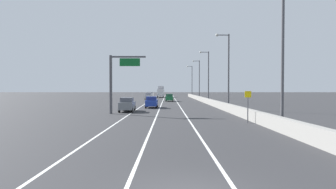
{
  "coord_description": "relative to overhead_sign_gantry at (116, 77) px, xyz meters",
  "views": [
    {
      "loc": [
        -0.65,
        -7.83,
        3.25
      ],
      "look_at": [
        -0.65,
        47.82,
        1.98
      ],
      "focal_mm": 28.49,
      "sensor_mm": 36.0,
      "label": 1
    }
  ],
  "objects": [
    {
      "name": "car_blue_3",
      "position": [
        3.87,
        10.51,
        -3.77
      ],
      "size": [
        1.98,
        4.07,
        1.91
      ],
      "color": "#1E389E",
      "rests_on": "ground_plane"
    },
    {
      "name": "lane_stripe_left",
      "position": [
        1.76,
        28.67,
        -4.73
      ],
      "size": [
        0.16,
        130.0,
        0.0
      ],
      "primitive_type": "cube",
      "color": "silver",
      "rests_on": "ground_plane"
    },
    {
      "name": "lane_stripe_right",
      "position": [
        8.76,
        28.67,
        -4.73
      ],
      "size": [
        0.16,
        130.0,
        0.0
      ],
      "primitive_type": "cube",
      "color": "silver",
      "rests_on": "ground_plane"
    },
    {
      "name": "car_silver_2",
      "position": [
        0.76,
        44.6,
        -3.73
      ],
      "size": [
        2.03,
        4.59,
        2.0
      ],
      "color": "#B7B7BC",
      "rests_on": "ground_plane"
    },
    {
      "name": "car_green_4",
      "position": [
        6.97,
        33.0,
        -3.79
      ],
      "size": [
        2.01,
        4.51,
        1.87
      ],
      "color": "#196033",
      "rests_on": "ground_plane"
    },
    {
      "name": "car_gray_0",
      "position": [
        0.87,
        3.28,
        -3.74
      ],
      "size": [
        2.02,
        4.57,
        1.98
      ],
      "color": "slate",
      "rests_on": "ground_plane"
    },
    {
      "name": "lamp_post_right_fourth",
      "position": [
        15.69,
        44.97,
        1.85
      ],
      "size": [
        2.14,
        0.44,
        11.62
      ],
      "color": "#4C4C51",
      "rests_on": "ground_plane"
    },
    {
      "name": "lamp_post_right_fifth",
      "position": [
        15.25,
        64.15,
        1.85
      ],
      "size": [
        2.14,
        0.44,
        11.62
      ],
      "color": "#4C4C51",
      "rests_on": "ground_plane"
    },
    {
      "name": "lamp_post_right_third",
      "position": [
        15.49,
        25.79,
        1.85
      ],
      "size": [
        2.14,
        0.44,
        11.62
      ],
      "color": "#4C4C51",
      "rests_on": "ground_plane"
    },
    {
      "name": "box_truck",
      "position": [
        3.97,
        63.35,
        -2.84
      ],
      "size": [
        2.57,
        9.78,
        4.13
      ],
      "color": "silver",
      "rests_on": "ground_plane"
    },
    {
      "name": "lamp_post_right_near",
      "position": [
        15.66,
        -12.57,
        1.85
      ],
      "size": [
        2.14,
        0.44,
        11.62
      ],
      "color": "#4C4C51",
      "rests_on": "ground_plane"
    },
    {
      "name": "ground_plane",
      "position": [
        7.26,
        37.67,
        -4.73
      ],
      "size": [
        320.0,
        320.0,
        0.0
      ],
      "primitive_type": "plane",
      "color": "#2D2D30"
    },
    {
      "name": "jersey_barrier_right",
      "position": [
        15.04,
        13.67,
        -4.18
      ],
      "size": [
        0.6,
        120.0,
        1.1
      ],
      "primitive_type": "cube",
      "color": "gray",
      "rests_on": "ground_plane"
    },
    {
      "name": "lamp_post_right_second",
      "position": [
        15.66,
        6.61,
        1.85
      ],
      "size": [
        2.14,
        0.44,
        11.62
      ],
      "color": "#4C4C51",
      "rests_on": "ground_plane"
    },
    {
      "name": "car_white_1",
      "position": [
        0.51,
        58.42,
        -3.7
      ],
      "size": [
        1.97,
        4.04,
        2.06
      ],
      "color": "white",
      "rests_on": "ground_plane"
    },
    {
      "name": "overhead_sign_gantry",
      "position": [
        0.0,
        0.0,
        0.0
      ],
      "size": [
        4.68,
        0.36,
        7.5
      ],
      "color": "#47474C",
      "rests_on": "ground_plane"
    },
    {
      "name": "lane_stripe_center",
      "position": [
        5.26,
        28.67,
        -4.73
      ],
      "size": [
        0.16,
        130.0,
        0.0
      ],
      "primitive_type": "cube",
      "color": "silver",
      "rests_on": "ground_plane"
    },
    {
      "name": "speed_advisory_sign",
      "position": [
        14.14,
        -9.1,
        -2.96
      ],
      "size": [
        0.6,
        0.11,
        3.0
      ],
      "color": "#4C4C51",
      "rests_on": "ground_plane"
    }
  ]
}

